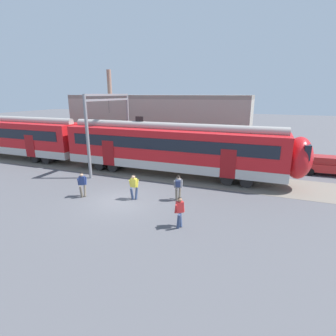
{
  "coord_description": "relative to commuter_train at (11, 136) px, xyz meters",
  "views": [
    {
      "loc": [
        8.24,
        -13.4,
        6.56
      ],
      "look_at": [
        2.08,
        2.86,
        1.6
      ],
      "focal_mm": 28.0,
      "sensor_mm": 36.0,
      "label": 1
    }
  ],
  "objects": [
    {
      "name": "ground_plane",
      "position": [
        16.88,
        -6.35,
        -2.25
      ],
      "size": [
        160.0,
        160.0,
        0.0
      ],
      "primitive_type": "plane",
      "color": "#515156"
    },
    {
      "name": "commuter_train",
      "position": [
        0.0,
        0.0,
        0.0
      ],
      "size": [
        56.65,
        3.07,
        4.73
      ],
      "color": "#B7B2AD",
      "rests_on": "ground"
    },
    {
      "name": "catenary_gantry",
      "position": [
        12.21,
        0.01,
        2.06
      ],
      "size": [
        0.24,
        6.64,
        6.53
      ],
      "color": "gray",
      "rests_on": "ground"
    },
    {
      "name": "pedestrian_grey",
      "position": [
        20.23,
        -5.03,
        -1.26
      ],
      "size": [
        0.54,
        0.69,
        1.67
      ],
      "color": "#6B6051",
      "rests_on": "ground"
    },
    {
      "name": "background_building",
      "position": [
        13.48,
        7.7,
        0.95
      ],
      "size": [
        20.18,
        5.0,
        9.2
      ],
      "color": "gray",
      "rests_on": "ground"
    },
    {
      "name": "pedestrian_yellow",
      "position": [
        17.57,
        -5.88,
        -1.26
      ],
      "size": [
        0.53,
        0.64,
        1.67
      ],
      "color": "navy",
      "rests_on": "ground"
    },
    {
      "name": "track_bed",
      "position": [
        6.81,
        0.01,
        -2.25
      ],
      "size": [
        80.0,
        4.4,
        0.01
      ],
      "primitive_type": "cube",
      "color": "slate",
      "rests_on": "ground"
    },
    {
      "name": "pedestrian_navy",
      "position": [
        14.23,
        -6.7,
        -1.26
      ],
      "size": [
        0.51,
        0.71,
        1.67
      ],
      "color": "#6B6051",
      "rests_on": "ground"
    },
    {
      "name": "parked_car_red",
      "position": [
        30.0,
        4.64,
        -1.47
      ],
      "size": [
        4.03,
        1.82,
        1.54
      ],
      "color": "#B22323",
      "rests_on": "ground"
    },
    {
      "name": "pedestrian_red",
      "position": [
        21.41,
        -8.35,
        -1.26
      ],
      "size": [
        0.51,
        0.71,
        1.67
      ],
      "color": "navy",
      "rests_on": "ground"
    }
  ]
}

